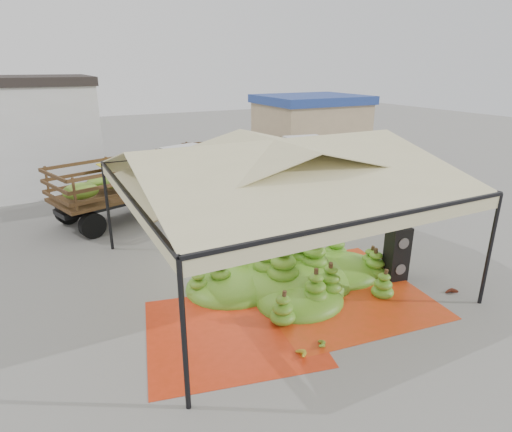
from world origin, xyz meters
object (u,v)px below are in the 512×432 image
speaker_stack (397,253)px  truck_left (149,178)px  vendor (256,189)px  truck_right (265,160)px  banana_heap (293,259)px

speaker_stack → truck_left: truck_left is taller
vendor → truck_right: size_ratio=0.26×
banana_heap → vendor: 6.29m
vendor → truck_left: 4.50m
speaker_stack → truck_left: (-4.84, 9.24, 0.68)m
vendor → speaker_stack: bearing=87.1°
banana_heap → speaker_stack: bearing=-25.4°
truck_right → vendor: bearing=-115.8°
banana_heap → truck_left: bearing=105.0°
banana_heap → vendor: bearing=72.5°
vendor → truck_right: bearing=-134.1°
truck_left → truck_right: 5.98m
speaker_stack → vendor: 7.33m
banana_heap → vendor: (1.89, 6.00, 0.30)m
banana_heap → truck_right: (3.80, 8.75, 0.84)m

